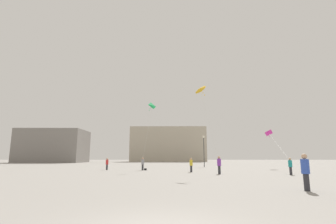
# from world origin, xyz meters

# --- Properties ---
(person_in_grey) EXTENTS (0.36, 0.36, 1.63)m
(person_in_grey) POSITION_xyz_m (-3.45, 26.87, 0.90)
(person_in_grey) COLOR #2D2D33
(person_in_grey) RESTS_ON ground_plane
(person_in_red) EXTENTS (0.34, 0.34, 1.57)m
(person_in_red) POSITION_xyz_m (-8.27, 27.55, 0.86)
(person_in_red) COLOR #2D2D33
(person_in_red) RESTS_ON ground_plane
(person_in_blue) EXTENTS (0.41, 0.41, 1.87)m
(person_in_blue) POSITION_xyz_m (7.20, 7.13, 1.02)
(person_in_blue) COLOR #2D2D33
(person_in_blue) RESTS_ON ground_plane
(person_in_yellow) EXTENTS (0.35, 0.35, 1.61)m
(person_in_yellow) POSITION_xyz_m (2.55, 22.97, 0.88)
(person_in_yellow) COLOR #2D2D33
(person_in_yellow) RESTS_ON ground_plane
(person_in_teal) EXTENTS (0.35, 0.35, 1.63)m
(person_in_teal) POSITION_xyz_m (11.81, 18.72, 0.89)
(person_in_teal) COLOR #2D2D33
(person_in_teal) RESTS_ON ground_plane
(person_in_purple) EXTENTS (0.39, 0.39, 1.79)m
(person_in_purple) POSITION_xyz_m (5.13, 19.72, 0.98)
(person_in_purple) COLOR #2D2D33
(person_in_purple) RESTS_ON ground_plane
(kite_emerald_delta) EXTENTS (1.75, 1.42, 7.42)m
(kite_emerald_delta) POSITION_xyz_m (-2.23, 26.05, 8.23)
(kite_emerald_delta) COLOR green
(kite_magenta_delta) EXTENTS (4.33, 14.72, 4.48)m
(kite_magenta_delta) POSITION_xyz_m (15.30, 32.47, 5.29)
(kite_magenta_delta) COLOR #D12899
(kite_amber_diamond) EXTENTS (2.71, 2.60, 7.53)m
(kite_amber_diamond) POSITION_xyz_m (3.19, 17.91, 8.30)
(kite_amber_diamond) COLOR yellow
(building_left_hall) EXTENTS (19.52, 13.93, 10.11)m
(building_left_hall) POSITION_xyz_m (-37.00, 72.65, 5.05)
(building_left_hall) COLOR gray
(building_left_hall) RESTS_ON ground_plane
(building_centre_hall) EXTENTS (27.67, 10.32, 12.63)m
(building_centre_hall) POSITION_xyz_m (-1.00, 88.37, 6.31)
(building_centre_hall) COLOR #B2A893
(building_centre_hall) RESTS_ON ground_plane
(lamppost_east) EXTENTS (0.36, 0.36, 5.34)m
(lamppost_east) POSITION_xyz_m (5.89, 37.57, 3.55)
(lamppost_east) COLOR #2D2D30
(lamppost_east) RESTS_ON ground_plane
(handbag_beside_flyer) EXTENTS (0.35, 0.25, 0.24)m
(handbag_beside_flyer) POSITION_xyz_m (-3.10, 26.97, 0.12)
(handbag_beside_flyer) COLOR black
(handbag_beside_flyer) RESTS_ON ground_plane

